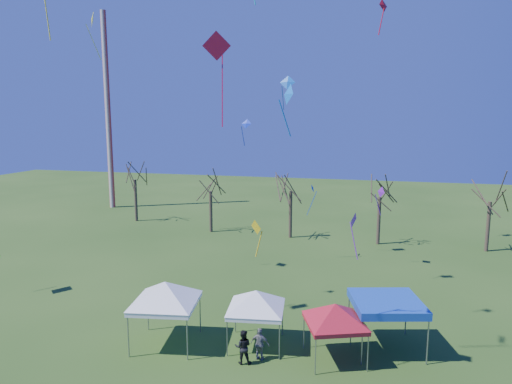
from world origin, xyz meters
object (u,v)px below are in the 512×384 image
tent_white_west (165,286)px  tent_white_mid (256,294)px  tent_red (335,308)px  tree_1 (210,177)px  tree_3 (381,180)px  tent_blue (387,304)px  person_grey (260,344)px  person_dark (243,347)px  tree_2 (291,174)px  radio_mast (108,112)px  tree_4 (492,184)px  tree_0 (134,165)px

tent_white_west → tent_white_mid: 4.69m
tent_white_mid → tent_red: tent_white_mid is taller
tree_1 → tent_white_mid: bearing=-64.7°
tree_3 → tent_blue: size_ratio=1.94×
tent_blue → tent_red: bearing=-144.8°
tent_white_west → tent_blue: size_ratio=1.08×
tree_3 → person_grey: 24.24m
tent_white_west → person_dark: bearing=-10.9°
tree_2 → person_dark: size_ratio=4.86×
radio_mast → person_dark: 44.85m
tree_4 → tent_red: 25.09m
tent_white_west → person_grey: (5.10, -0.32, -2.37)m
tent_white_west → person_grey: bearing=-3.6°
radio_mast → tent_white_mid: 43.09m
tree_3 → tent_white_mid: 22.73m
tent_red → person_grey: (-3.50, -0.92, -1.86)m
tree_2 → tent_red: 23.46m
tree_3 → tent_white_west: bearing=-115.7°
tent_white_mid → tree_1: bearing=115.3°
tree_3 → tent_blue: tree_3 is taller
person_dark → radio_mast: bearing=-61.4°
radio_mast → tree_0: size_ratio=2.96×
radio_mast → tent_red: 46.12m
radio_mast → tent_white_mid: radio_mast is taller
tree_4 → person_grey: (-15.11, -22.90, -5.25)m
tent_red → person_grey: 4.07m
tree_3 → tent_red: bearing=-95.9°
person_grey → person_dark: bearing=41.4°
tent_blue → person_grey: tent_blue is taller
tree_0 → tree_4: tree_0 is taller
tree_0 → tent_blue: 36.14m
tent_white_west → tree_2: bearing=83.8°
tree_4 → person_grey: size_ratio=4.88×
tent_red → tent_white_west: bearing=-176.0°
person_dark → tent_white_mid: bearing=-106.1°
tent_white_mid → person_grey: 2.46m
person_grey → tent_white_west: bearing=1.4°
tree_0 → person_dark: size_ratio=5.01×
tree_4 → tree_3: bearing=179.7°
radio_mast → person_dark: size_ratio=14.85×
tent_red → person_grey: size_ratio=2.17×
tree_3 → person_grey: size_ratio=4.90×
tent_white_west → tree_1: bearing=104.3°
tree_3 → tent_red: (-2.29, -22.03, -3.41)m
tent_white_west → tent_red: 8.63m
tent_red → tent_blue: size_ratio=0.86×
radio_mast → tree_3: bearing=-16.3°
tree_0 → person_grey: tree_0 is taller
radio_mast → tent_white_west: radio_mast is taller
tent_white_mid → person_dark: tent_white_mid is taller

